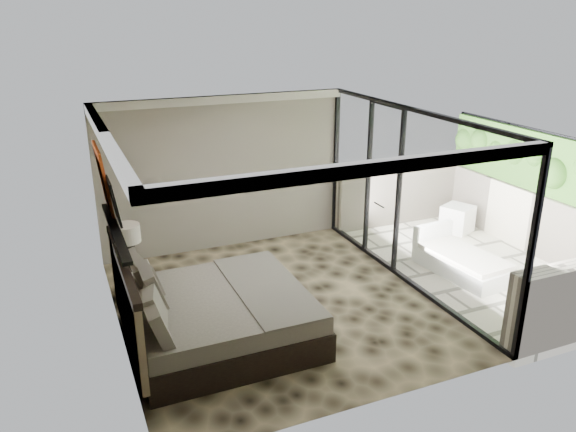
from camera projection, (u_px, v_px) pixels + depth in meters
name	position (u px, v px, depth m)	size (l,w,h in m)	color
floor	(277.00, 305.00, 8.42)	(5.00, 5.00, 0.00)	black
ceiling	(275.00, 120.00, 7.46)	(4.50, 5.00, 0.02)	silver
back_wall	(225.00, 174.00, 10.09)	(4.50, 0.02, 2.80)	gray
left_wall	(112.00, 241.00, 7.12)	(0.02, 5.00, 2.80)	gray
glass_wall	(409.00, 198.00, 8.77)	(0.08, 5.00, 2.80)	white
terrace_slab	(475.00, 267.00, 9.82)	(3.00, 5.00, 0.12)	beige
parapet_far	(539.00, 224.00, 10.11)	(0.30, 5.00, 1.10)	#B9AA96
foliage_hedge	(548.00, 164.00, 9.73)	(0.36, 4.60, 1.10)	#437725
picture_ledge	(116.00, 231.00, 7.19)	(0.12, 2.20, 0.05)	black
bed	(212.00, 315.00, 7.40)	(2.38, 2.30, 1.32)	black
nightstand	(136.00, 284.00, 8.53)	(0.49, 0.49, 0.49)	black
table_lamp	(128.00, 241.00, 8.23)	(0.39, 0.39, 0.71)	black
abstract_canvas	(103.00, 178.00, 7.76)	(0.04, 0.90, 0.90)	#BD3310
framed_print	(114.00, 201.00, 7.29)	(0.03, 0.50, 0.60)	black
ottoman	(457.00, 219.00, 11.17)	(0.53, 0.53, 0.53)	silver
lounger	(461.00, 261.00, 9.43)	(0.97, 1.71, 0.64)	silver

